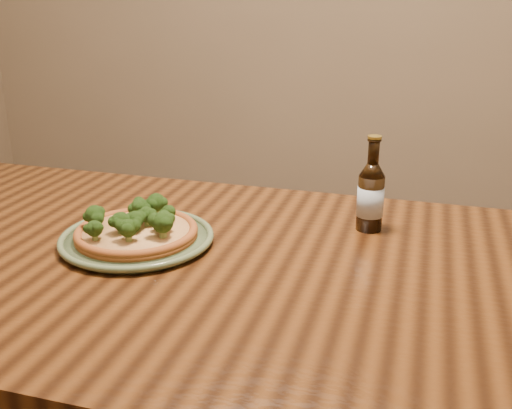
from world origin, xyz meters
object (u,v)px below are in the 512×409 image
(plate, at_px, (137,238))
(beer_bottle, at_px, (371,196))
(table, at_px, (135,290))
(pizza, at_px, (137,229))

(plate, xyz_separation_m, beer_bottle, (0.45, 0.21, 0.07))
(table, distance_m, pizza, 0.13)
(plate, relative_size, pizza, 1.26)
(plate, bearing_deg, pizza, 57.37)
(table, bearing_deg, plate, 93.77)
(table, bearing_deg, beer_bottle, 28.14)
(beer_bottle, bearing_deg, table, -131.25)
(plate, bearing_deg, table, -86.23)
(pizza, bearing_deg, beer_bottle, 24.88)
(beer_bottle, bearing_deg, pizza, -134.51)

